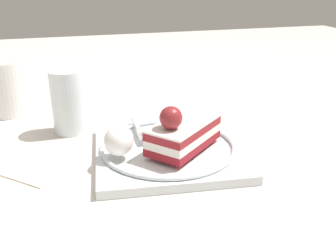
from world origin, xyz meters
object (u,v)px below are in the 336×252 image
Objects in this scene: fork at (138,129)px; drink_glass_near at (68,104)px; cake_slice at (183,132)px; whipped_cream_dollop at (119,141)px; folded_napkin at (29,172)px; dessert_plate at (168,150)px; drink_glass_far at (6,92)px.

drink_glass_near reaches higher than fork.
cake_slice is at bearing -147.89° from fork.
whipped_cream_dollop reaches higher than folded_napkin.
drink_glass_near reaches higher than cake_slice.
cake_slice is 0.10m from whipped_cream_dollop.
drink_glass_near is (0.08, 0.11, 0.03)m from fork.
fork is at bearing 32.11° from cake_slice.
cake_slice is at bearing -94.38° from folded_napkin.
dessert_plate is at bearing 48.18° from cake_slice.
drink_glass_near is 0.17m from drink_glass_far.
dessert_plate is 2.71× the size of folded_napkin.
dessert_plate is at bearing -78.77° from whipped_cream_dollop.
drink_glass_near is 1.05× the size of drink_glass_far.
whipped_cream_dollop is 0.49× the size of folded_napkin.
fork reaches higher than folded_napkin.
dessert_plate is 2.24× the size of fork.
drink_glass_far reaches higher than dessert_plate.
whipped_cream_dollop is at bearing -97.37° from folded_napkin.
cake_slice is 1.27× the size of drink_glass_far.
drink_glass_far is at bearing 43.53° from dessert_plate.
dessert_plate is 0.04m from cake_slice.
dessert_plate reaches higher than folded_napkin.
cake_slice is 0.23m from folded_napkin.
fork is 1.02× the size of drink_glass_far.
drink_glass_far is at bearing 31.87° from whipped_cream_dollop.
cake_slice is at bearing -134.62° from drink_glass_near.
dessert_plate is at bearing -90.26° from folded_napkin.
folded_napkin is at bearing 110.40° from fork.
fork is at bearing -132.46° from drink_glass_far.
folded_napkin is (0.02, 0.13, -0.04)m from whipped_cream_dollop.
fork reaches higher than dessert_plate.
drink_glass_far is (0.28, 0.18, 0.00)m from whipped_cream_dollop.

